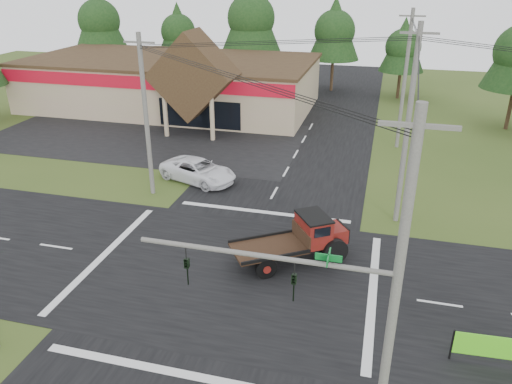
% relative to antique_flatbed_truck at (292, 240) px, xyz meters
% --- Properties ---
extents(ground, '(120.00, 120.00, 0.00)m').
position_rel_antique_flatbed_truck_xyz_m(ground, '(-2.75, -1.83, -1.26)').
color(ground, '#364B1A').
rests_on(ground, ground).
extents(road_ns, '(12.00, 120.00, 0.02)m').
position_rel_antique_flatbed_truck_xyz_m(road_ns, '(-2.75, -1.83, -1.25)').
color(road_ns, black).
rests_on(road_ns, ground).
extents(road_ew, '(120.00, 12.00, 0.02)m').
position_rel_antique_flatbed_truck_xyz_m(road_ew, '(-2.75, -1.83, -1.25)').
color(road_ew, black).
rests_on(road_ew, ground).
extents(parking_apron, '(28.00, 14.00, 0.02)m').
position_rel_antique_flatbed_truck_xyz_m(parking_apron, '(-16.75, 17.17, -1.24)').
color(parking_apron, black).
rests_on(parking_apron, ground).
extents(cvs_building, '(30.40, 18.20, 9.19)m').
position_rel_antique_flatbed_truck_xyz_m(cvs_building, '(-18.45, 27.74, 1.52)').
color(cvs_building, tan).
rests_on(cvs_building, ground).
extents(traffic_signal_mast, '(8.12, 0.24, 7.00)m').
position_rel_antique_flatbed_truck_xyz_m(traffic_signal_mast, '(3.07, -9.33, 3.17)').
color(traffic_signal_mast, '#595651').
rests_on(traffic_signal_mast, ground).
extents(utility_pole_nr, '(2.00, 0.30, 11.00)m').
position_rel_antique_flatbed_truck_xyz_m(utility_pole_nr, '(4.75, -9.33, 4.38)').
color(utility_pole_nr, '#595651').
rests_on(utility_pole_nr, ground).
extents(utility_pole_nw, '(2.00, 0.30, 10.50)m').
position_rel_antique_flatbed_truck_xyz_m(utility_pole_nw, '(-10.75, 6.17, 4.13)').
color(utility_pole_nw, '#595651').
rests_on(utility_pole_nw, ground).
extents(utility_pole_ne, '(2.00, 0.30, 11.50)m').
position_rel_antique_flatbed_truck_xyz_m(utility_pole_ne, '(5.25, 6.17, 4.63)').
color(utility_pole_ne, '#595651').
rests_on(utility_pole_ne, ground).
extents(utility_pole_n, '(2.00, 0.30, 11.20)m').
position_rel_antique_flatbed_truck_xyz_m(utility_pole_n, '(5.25, 20.17, 4.48)').
color(utility_pole_n, '#595651').
rests_on(utility_pole_n, ground).
extents(tree_row_a, '(6.72, 6.72, 12.12)m').
position_rel_antique_flatbed_truck_xyz_m(tree_row_a, '(-32.75, 38.17, 6.79)').
color(tree_row_a, '#332316').
rests_on(tree_row_a, ground).
extents(tree_row_b, '(5.60, 5.60, 10.10)m').
position_rel_antique_flatbed_truck_xyz_m(tree_row_b, '(-22.75, 40.17, 5.44)').
color(tree_row_b, '#332316').
rests_on(tree_row_b, ground).
extents(tree_row_c, '(7.28, 7.28, 13.13)m').
position_rel_antique_flatbed_truck_xyz_m(tree_row_c, '(-12.75, 39.17, 7.46)').
color(tree_row_c, '#332316').
rests_on(tree_row_c, ground).
extents(tree_row_d, '(6.16, 6.16, 11.11)m').
position_rel_antique_flatbed_truck_xyz_m(tree_row_d, '(-2.75, 40.17, 6.12)').
color(tree_row_d, '#332316').
rests_on(tree_row_d, ground).
extents(tree_row_e, '(5.04, 5.04, 9.09)m').
position_rel_antique_flatbed_truck_xyz_m(tree_row_e, '(5.25, 38.17, 4.77)').
color(tree_row_e, '#332316').
rests_on(tree_row_e, ground).
extents(antique_flatbed_truck, '(6.28, 5.28, 2.52)m').
position_rel_antique_flatbed_truck_xyz_m(antique_flatbed_truck, '(0.00, 0.00, 0.00)').
color(antique_flatbed_truck, '#55160C').
rests_on(antique_flatbed_truck, ground).
extents(roadside_banner, '(4.10, 0.34, 1.40)m').
position_rel_antique_flatbed_truck_xyz_m(roadside_banner, '(9.35, -5.30, -0.56)').
color(roadside_banner, '#54D01B').
rests_on(roadside_banner, ground).
extents(white_pickup, '(6.25, 4.41, 1.58)m').
position_rel_antique_flatbed_truck_xyz_m(white_pickup, '(-8.48, 8.91, -0.47)').
color(white_pickup, white).
rests_on(white_pickup, ground).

